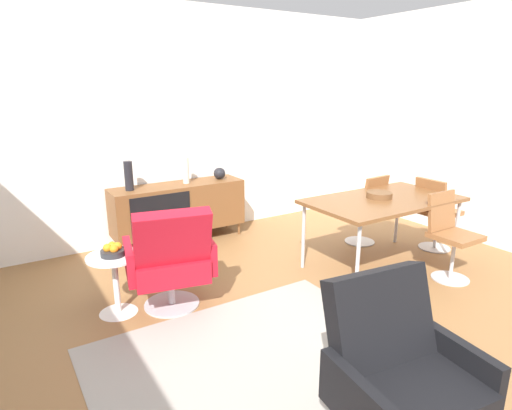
# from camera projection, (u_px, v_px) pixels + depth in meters

# --- Properties ---
(ground_plane) EXTENTS (8.32, 8.32, 0.00)m
(ground_plane) POSITION_uv_depth(u_px,v_px,m) (286.00, 327.00, 3.44)
(ground_plane) COLOR olive
(wall_back) EXTENTS (6.80, 0.12, 2.80)m
(wall_back) POSITION_uv_depth(u_px,v_px,m) (162.00, 125.00, 5.18)
(wall_back) COLOR white
(wall_back) RESTS_ON ground_plane
(sideboard) EXTENTS (1.60, 0.45, 0.72)m
(sideboard) POSITION_uv_depth(u_px,v_px,m) (179.00, 207.00, 5.21)
(sideboard) COLOR brown
(sideboard) RESTS_ON ground_plane
(vase_cobalt) EXTENTS (0.15, 0.15, 0.14)m
(vase_cobalt) POSITION_uv_depth(u_px,v_px,m) (219.00, 173.00, 5.41)
(vase_cobalt) COLOR black
(vase_cobalt) RESTS_ON sideboard
(vase_sculptural_dark) EXTENTS (0.10, 0.10, 0.33)m
(vase_sculptural_dark) POSITION_uv_depth(u_px,v_px,m) (129.00, 176.00, 4.80)
(vase_sculptural_dark) COLOR black
(vase_sculptural_dark) RESTS_ON sideboard
(vase_ceramic_small) EXTENTS (0.08, 0.08, 0.32)m
(vase_ceramic_small) POSITION_uv_depth(u_px,v_px,m) (186.00, 170.00, 5.16)
(vase_ceramic_small) COLOR beige
(vase_ceramic_small) RESTS_ON sideboard
(dining_table) EXTENTS (1.60, 0.90, 0.74)m
(dining_table) POSITION_uv_depth(u_px,v_px,m) (383.00, 203.00, 4.43)
(dining_table) COLOR brown
(dining_table) RESTS_ON ground_plane
(wooden_bowl_on_table) EXTENTS (0.26, 0.26, 0.06)m
(wooden_bowl_on_table) POSITION_uv_depth(u_px,v_px,m) (379.00, 195.00, 4.44)
(wooden_bowl_on_table) COLOR brown
(wooden_bowl_on_table) RESTS_ON dining_table
(dining_chair_back_right) EXTENTS (0.43, 0.45, 0.86)m
(dining_chair_back_right) POSITION_uv_depth(u_px,v_px,m) (366.00, 206.00, 5.13)
(dining_chair_back_right) COLOR brown
(dining_chair_back_right) RESTS_ON ground_plane
(dining_chair_far_end) EXTENTS (0.43, 0.40, 0.86)m
(dining_chair_far_end) POSITION_uv_depth(u_px,v_px,m) (435.00, 211.00, 4.94)
(dining_chair_far_end) COLOR brown
(dining_chair_far_end) RESTS_ON ground_plane
(dining_chair_front_right) EXTENTS (0.40, 0.42, 0.86)m
(dining_chair_front_right) POSITION_uv_depth(u_px,v_px,m) (450.00, 233.00, 4.21)
(dining_chair_front_right) COLOR brown
(dining_chair_front_right) RESTS_ON ground_plane
(lounge_chair_red) EXTENTS (0.81, 0.76, 0.95)m
(lounge_chair_red) POSITION_uv_depth(u_px,v_px,m) (170.00, 258.00, 3.60)
(lounge_chair_red) COLOR red
(lounge_chair_red) RESTS_ON ground_plane
(armchair_black_shell) EXTENTS (0.77, 0.72, 0.95)m
(armchair_black_shell) POSITION_uv_depth(u_px,v_px,m) (400.00, 374.00, 2.16)
(armchair_black_shell) COLOR black
(armchair_black_shell) RESTS_ON ground_plane
(side_table_round) EXTENTS (0.44, 0.44, 0.52)m
(side_table_round) POSITION_uv_depth(u_px,v_px,m) (115.00, 278.00, 3.57)
(side_table_round) COLOR white
(side_table_round) RESTS_ON ground_plane
(fruit_bowl) EXTENTS (0.20, 0.20, 0.11)m
(fruit_bowl) POSITION_uv_depth(u_px,v_px,m) (113.00, 250.00, 3.51)
(fruit_bowl) COLOR #262628
(fruit_bowl) RESTS_ON side_table_round
(area_rug) EXTENTS (2.20, 1.70, 0.01)m
(area_rug) POSITION_uv_depth(u_px,v_px,m) (257.00, 361.00, 3.01)
(area_rug) COLOR gray
(area_rug) RESTS_ON ground_plane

